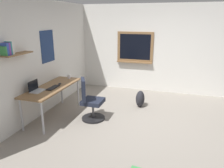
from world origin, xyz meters
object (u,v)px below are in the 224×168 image
laptop (36,89)px  coffee_mug (69,77)px  desk (52,89)px  computer_mouse (60,84)px  office_chair (90,102)px  backpack (140,99)px  keyboard (53,88)px

laptop → coffee_mug: 1.13m
desk → coffee_mug: coffee_mug is taller
desk → computer_mouse: computer_mouse is taller
office_chair → laptop: size_ratio=3.06×
office_chair → backpack: (1.06, -0.93, -0.20)m
laptop → backpack: size_ratio=0.73×
desk → office_chair: size_ratio=1.77×
laptop → keyboard: bearing=-36.8°
backpack → keyboard: bearing=125.9°
desk → office_chair: bearing=-83.1°
laptop → backpack: laptop is taller
office_chair → keyboard: office_chair is taller
laptop → coffee_mug: size_ratio=3.37×
laptop → keyboard: laptop is taller
computer_mouse → coffee_mug: bearing=5.2°
computer_mouse → backpack: size_ratio=0.25×
computer_mouse → office_chair: bearing=-96.6°
laptop → keyboard: 0.37m
desk → laptop: size_ratio=5.44×
desk → keyboard: keyboard is taller
office_chair → backpack: size_ratio=2.25×
desk → computer_mouse: bearing=-21.1°
office_chair → backpack: bearing=-41.4°
office_chair → keyboard: 0.87m
coffee_mug → office_chair: bearing=-127.3°
desk → computer_mouse: (0.20, -0.08, 0.08)m
laptop → keyboard: size_ratio=0.84×
coffee_mug → backpack: 1.90m
laptop → computer_mouse: bearing=-21.0°
office_chair → laptop: 1.18m
office_chair → computer_mouse: bearing=83.4°
desk → office_chair: office_chair is taller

